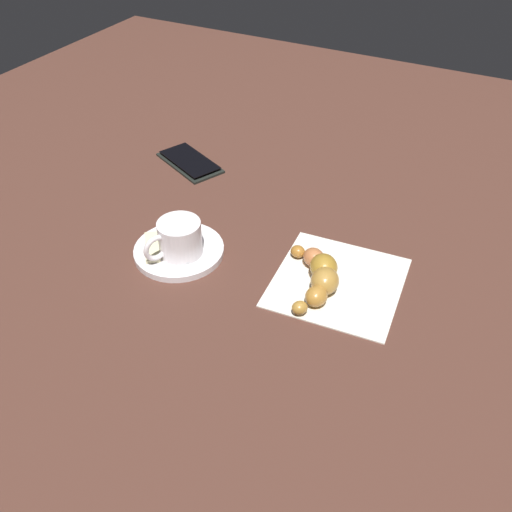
% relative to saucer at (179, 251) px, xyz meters
% --- Properties ---
extents(ground_plane, '(1.80, 1.80, 0.00)m').
position_rel_saucer_xyz_m(ground_plane, '(0.11, 0.04, -0.01)').
color(ground_plane, '#4C2C23').
extents(saucer, '(0.14, 0.14, 0.01)m').
position_rel_saucer_xyz_m(saucer, '(0.00, 0.00, 0.00)').
color(saucer, white).
rests_on(saucer, ground).
extents(espresso_cup, '(0.06, 0.09, 0.05)m').
position_rel_saucer_xyz_m(espresso_cup, '(0.01, -0.01, 0.03)').
color(espresso_cup, white).
rests_on(espresso_cup, saucer).
extents(teaspoon, '(0.10, 0.10, 0.01)m').
position_rel_saucer_xyz_m(teaspoon, '(0.01, 0.00, 0.01)').
color(teaspoon, silver).
rests_on(teaspoon, saucer).
extents(sugar_packet, '(0.06, 0.07, 0.01)m').
position_rel_saucer_xyz_m(sugar_packet, '(-0.03, -0.02, 0.01)').
color(sugar_packet, beige).
rests_on(sugar_packet, saucer).
extents(napkin, '(0.19, 0.19, 0.00)m').
position_rel_saucer_xyz_m(napkin, '(0.24, 0.05, -0.00)').
color(napkin, silver).
rests_on(napkin, ground).
extents(croissant, '(0.10, 0.14, 0.04)m').
position_rel_saucer_xyz_m(croissant, '(0.22, 0.03, 0.01)').
color(croissant, '#AB7B32').
rests_on(croissant, napkin).
extents(cell_phone, '(0.15, 0.12, 0.01)m').
position_rel_saucer_xyz_m(cell_phone, '(-0.13, 0.23, -0.00)').
color(cell_phone, black).
rests_on(cell_phone, ground).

